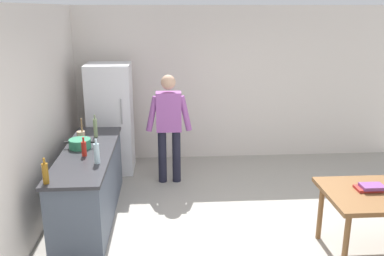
{
  "coord_description": "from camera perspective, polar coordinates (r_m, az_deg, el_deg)",
  "views": [
    {
      "loc": [
        -0.99,
        -4.19,
        2.64
      ],
      "look_at": [
        -0.64,
        1.11,
        1.09
      ],
      "focal_mm": 38.38,
      "sensor_mm": 36.0,
      "label": 1
    }
  ],
  "objects": [
    {
      "name": "ground_plane",
      "position": [
        5.05,
        8.45,
        -15.46
      ],
      "size": [
        14.0,
        14.0,
        0.0
      ],
      "primitive_type": "plane",
      "color": "#9E998E"
    },
    {
      "name": "bottle_vinegar_tall",
      "position": [
        5.91,
        -13.28,
        0.06
      ],
      "size": [
        0.06,
        0.06,
        0.32
      ],
      "color": "gray",
      "rests_on": "kitchen_counter"
    },
    {
      "name": "bottle_oil_amber",
      "position": [
        4.5,
        -19.71,
        -5.91
      ],
      "size": [
        0.06,
        0.06,
        0.28
      ],
      "color": "#996619",
      "rests_on": "kitchen_counter"
    },
    {
      "name": "wall_left",
      "position": [
        4.85,
        -22.96,
        -0.51
      ],
      "size": [
        0.12,
        5.6,
        2.7
      ],
      "primitive_type": "cube",
      "color": "silver",
      "rests_on": "ground_plane"
    },
    {
      "name": "person",
      "position": [
        6.26,
        -3.23,
        0.84
      ],
      "size": [
        0.7,
        0.22,
        1.7
      ],
      "color": "#1E1E2D",
      "rests_on": "ground_plane"
    },
    {
      "name": "wall_back",
      "position": [
        7.37,
        4.07,
        6.15
      ],
      "size": [
        6.4,
        0.12,
        2.7
      ],
      "primitive_type": "cube",
      "color": "silver",
      "rests_on": "ground_plane"
    },
    {
      "name": "bottle_sauce_red",
      "position": [
        5.19,
        -14.78,
        -2.78
      ],
      "size": [
        0.06,
        0.06,
        0.24
      ],
      "color": "#B22319",
      "rests_on": "kitchen_counter"
    },
    {
      "name": "refrigerator",
      "position": [
        6.88,
        -11.22,
        1.29
      ],
      "size": [
        0.7,
        0.67,
        1.8
      ],
      "color": "white",
      "rests_on": "ground_plane"
    },
    {
      "name": "kitchen_counter",
      "position": [
        5.54,
        -14.04,
        -7.52
      ],
      "size": [
        0.64,
        2.2,
        0.9
      ],
      "color": "#4C5666",
      "rests_on": "ground_plane"
    },
    {
      "name": "cooking_pot",
      "position": [
        5.51,
        -15.31,
        -2.11
      ],
      "size": [
        0.4,
        0.28,
        0.12
      ],
      "color": "#2D845B",
      "rests_on": "kitchen_counter"
    },
    {
      "name": "bottle_water_clear",
      "position": [
        4.9,
        -13.12,
        -3.43
      ],
      "size": [
        0.07,
        0.07,
        0.3
      ],
      "color": "silver",
      "rests_on": "kitchen_counter"
    },
    {
      "name": "book_stack",
      "position": [
        4.87,
        23.51,
        -7.59
      ],
      "size": [
        0.29,
        0.19,
        0.07
      ],
      "color": "#B22D28",
      "rests_on": "dining_table"
    },
    {
      "name": "utensil_jar",
      "position": [
        5.77,
        -15.15,
        -1.05
      ],
      "size": [
        0.11,
        0.11,
        0.32
      ],
      "color": "tan",
      "rests_on": "kitchen_counter"
    }
  ]
}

